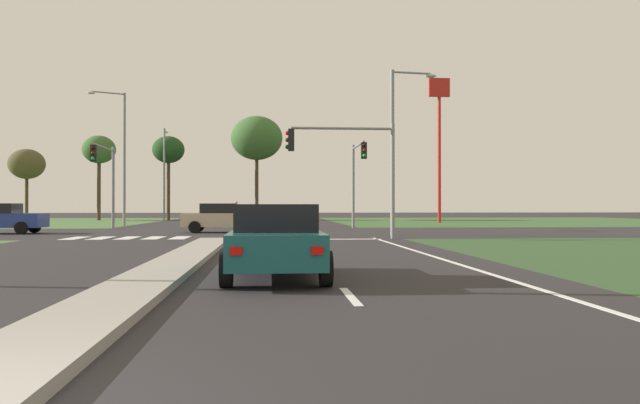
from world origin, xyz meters
TOP-DOWN VIEW (x-y plane):
  - ground_plane at (0.00, 30.00)m, footprint 200.00×200.00m
  - grass_verge_far_right at (25.50, 54.50)m, footprint 35.00×35.00m
  - median_island_near at (0.00, 11.00)m, footprint 1.20×22.00m
  - median_island_far at (0.00, 55.00)m, footprint 1.20×36.00m
  - lane_dash_near at (3.50, 5.95)m, footprint 0.14×2.00m
  - lane_dash_second at (3.50, 11.95)m, footprint 0.14×2.00m
  - lane_dash_third at (3.50, 17.95)m, footprint 0.14×2.00m
  - edge_line_right at (6.85, 12.00)m, footprint 0.14×24.00m
  - stop_bar_near at (3.80, 23.00)m, footprint 6.40×0.50m
  - crosswalk_bar_near at (-6.40, 24.80)m, footprint 0.70×2.80m
  - crosswalk_bar_second at (-5.25, 24.80)m, footprint 0.70×2.80m
  - crosswalk_bar_third at (-4.10, 24.80)m, footprint 0.70×2.80m
  - crosswalk_bar_fourth at (-2.95, 24.80)m, footprint 0.70×2.80m
  - crosswalk_bar_fifth at (-1.80, 24.80)m, footprint 0.70×2.80m
  - car_white_near at (-2.23, 48.95)m, footprint 1.97×4.41m
  - car_blue_second at (-11.72, 29.91)m, footprint 4.39×2.02m
  - car_teal_third at (2.34, 8.51)m, footprint 1.97×4.23m
  - car_beige_fourth at (-0.40, 30.50)m, footprint 4.25×1.97m
  - traffic_signal_far_left at (-7.60, 34.80)m, footprint 0.32×4.77m
  - traffic_signal_far_right at (7.60, 34.74)m, footprint 0.32×5.03m
  - traffic_signal_near_right at (5.77, 23.40)m, footprint 4.81×0.32m
  - street_lamp_second at (8.49, 26.91)m, footprint 2.40×0.54m
  - street_lamp_third at (-8.46, 42.47)m, footprint 2.44×1.25m
  - street_lamp_fourth at (-8.28, 60.05)m, footprint 0.57×2.09m
  - pedestrian_at_median at (-0.16, 40.87)m, footprint 0.34×0.34m
  - fastfood_pole_sign at (16.78, 49.48)m, footprint 1.80×0.40m
  - treeline_near at (-22.11, 61.49)m, footprint 3.55×3.55m
  - treeline_second at (-14.87, 60.85)m, footprint 3.28×3.28m
  - treeline_third at (-8.10, 61.41)m, footprint 3.24×3.24m
  - treeline_fourth at (0.88, 60.52)m, footprint 5.25×5.25m

SIDE VIEW (x-z plane):
  - ground_plane at x=0.00m, z-range 0.00..0.00m
  - grass_verge_far_right at x=25.50m, z-range 0.00..0.01m
  - lane_dash_near at x=3.50m, z-range 0.00..0.01m
  - lane_dash_second at x=3.50m, z-range 0.00..0.01m
  - lane_dash_third at x=3.50m, z-range 0.00..0.01m
  - edge_line_right at x=6.85m, z-range 0.00..0.01m
  - stop_bar_near at x=3.80m, z-range 0.00..0.01m
  - crosswalk_bar_near at x=-6.40m, z-range 0.00..0.01m
  - crosswalk_bar_second at x=-5.25m, z-range 0.00..0.01m
  - crosswalk_bar_third at x=-4.10m, z-range 0.00..0.01m
  - crosswalk_bar_fourth at x=-2.95m, z-range 0.00..0.01m
  - crosswalk_bar_fifth at x=-1.80m, z-range 0.00..0.01m
  - median_island_near at x=0.00m, z-range 0.00..0.14m
  - median_island_far at x=0.00m, z-range 0.00..0.14m
  - car_teal_third at x=2.34m, z-range 0.02..1.49m
  - car_white_near at x=-2.23m, z-range 0.02..1.56m
  - car_beige_fourth at x=-0.40m, z-range 0.02..1.58m
  - car_blue_second at x=-11.72m, z-range 0.02..1.58m
  - pedestrian_at_median at x=-0.16m, z-range 0.31..1.97m
  - traffic_signal_near_right at x=5.77m, z-range 0.99..6.06m
  - traffic_signal_far_left at x=-7.60m, z-range 1.00..6.15m
  - traffic_signal_far_right at x=7.60m, z-range 1.05..6.44m
  - street_lamp_second at x=8.49m, z-range 0.54..8.71m
  - street_lamp_fourth at x=-8.28m, z-range 0.53..9.70m
  - street_lamp_third at x=-8.46m, z-range 0.57..10.18m
  - treeline_near at x=-22.11m, z-range 2.03..9.18m
  - treeline_second at x=-14.87m, z-range 2.75..11.24m
  - treeline_third at x=-8.10m, z-range 2.80..11.35m
  - treeline_fourth at x=0.88m, z-range 3.02..13.59m
  - fastfood_pole_sign at x=16.78m, z-range 2.79..15.25m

